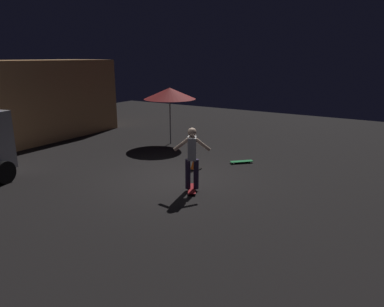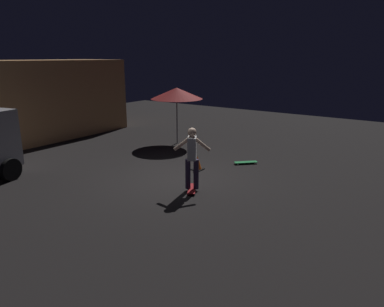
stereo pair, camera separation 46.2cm
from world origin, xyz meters
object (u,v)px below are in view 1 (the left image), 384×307
object	(u,v)px
skater	(192,154)
patio_umbrella	(170,93)
skateboard_spare	(242,161)
skateboard_ridden	(192,189)
traffic_cone	(195,163)

from	to	relation	value
skater	patio_umbrella	bearing A→B (deg)	41.54
skateboard_spare	skater	size ratio (longest dim) A/B	0.42
skateboard_ridden	skater	size ratio (longest dim) A/B	0.46
skateboard_spare	patio_umbrella	bearing A→B (deg)	74.59
skater	traffic_cone	size ratio (longest dim) A/B	3.63
patio_umbrella	skater	size ratio (longest dim) A/B	1.38
traffic_cone	skater	bearing A→B (deg)	-150.44
skateboard_ridden	traffic_cone	world-z (taller)	traffic_cone
patio_umbrella	traffic_cone	xyz separation A→B (m)	(-2.48, -2.72, -1.86)
patio_umbrella	skateboard_spare	distance (m)	4.34
skateboard_ridden	traffic_cone	distance (m)	1.87
skater	traffic_cone	world-z (taller)	skater
skateboard_ridden	skateboard_spare	bearing A→B (deg)	-1.14
patio_umbrella	skater	xyz separation A→B (m)	(-4.11, -3.64, -1.04)
skateboard_spare	traffic_cone	bearing A→B (deg)	146.09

